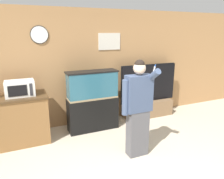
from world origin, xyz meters
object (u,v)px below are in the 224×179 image
(microwave, at_px, (20,88))
(tv_on_stand, at_px, (148,101))
(aquarium_on_stand, at_px, (93,101))
(person_standing, at_px, (138,108))
(counter_island, at_px, (14,120))

(microwave, distance_m, tv_on_stand, 3.04)
(aquarium_on_stand, height_order, tv_on_stand, tv_on_stand)
(tv_on_stand, distance_m, person_standing, 1.95)
(tv_on_stand, relative_size, person_standing, 0.91)
(tv_on_stand, height_order, person_standing, person_standing)
(person_standing, bearing_deg, aquarium_on_stand, 105.71)
(microwave, distance_m, person_standing, 2.21)
(aquarium_on_stand, bearing_deg, counter_island, 179.70)
(counter_island, xyz_separation_m, person_standing, (1.94, -1.30, 0.40))
(microwave, xyz_separation_m, tv_on_stand, (2.95, 0.18, -0.70))
(microwave, relative_size, person_standing, 0.31)
(counter_island, bearing_deg, aquarium_on_stand, -0.30)
(counter_island, relative_size, microwave, 2.47)
(tv_on_stand, bearing_deg, counter_island, -176.83)
(microwave, xyz_separation_m, person_standing, (1.78, -1.29, -0.21))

